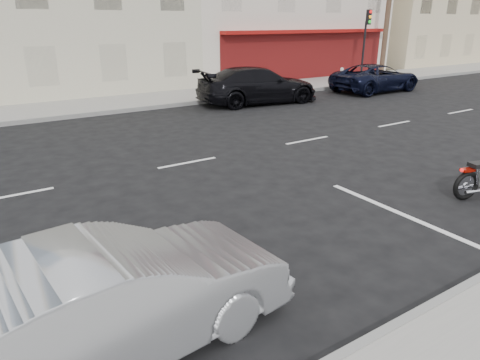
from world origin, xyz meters
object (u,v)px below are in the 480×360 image
at_px(suv_far, 376,78).
at_px(car_far, 258,85).
at_px(fire_hydrant, 342,73).
at_px(traffic_light, 366,36).
at_px(sedan_silver, 111,301).

relative_size(suv_far, car_far, 0.92).
distance_m(fire_hydrant, car_far, 8.18).
distance_m(suv_far, car_far, 6.89).
bearing_deg(car_far, suv_far, -87.16).
relative_size(fire_hydrant, car_far, 0.14).
height_order(suv_far, car_far, car_far).
height_order(traffic_light, car_far, traffic_light).
bearing_deg(sedan_silver, suv_far, -62.49).
height_order(traffic_light, suv_far, traffic_light).
bearing_deg(sedan_silver, car_far, -46.36).
xyz_separation_m(fire_hydrant, sedan_silver, (-17.58, -14.04, 0.13)).
bearing_deg(suv_far, fire_hydrant, -16.07).
height_order(traffic_light, sedan_silver, traffic_light).
bearing_deg(car_far, fire_hydrant, -63.77).
height_order(fire_hydrant, sedan_silver, sedan_silver).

